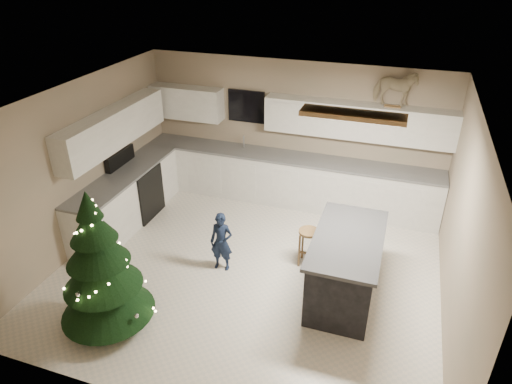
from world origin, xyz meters
The scene contains 8 objects.
ground_plane centered at (0.00, 0.00, 0.00)m, with size 5.50×5.50×0.00m, color beige.
room_shell centered at (0.02, 0.00, 1.75)m, with size 5.52×5.02×2.61m.
cabinetry centered at (-0.91, 1.65, 0.76)m, with size 5.50×3.20×2.00m.
island centered at (1.43, -0.10, 0.48)m, with size 0.90×1.70×0.95m.
bar_stool centered at (0.81, 0.43, 0.45)m, with size 0.31×0.31×0.60m.
christmas_tree centered at (-1.34, -1.60, 0.80)m, with size 1.21×1.17×1.94m.
toddler centered at (-0.39, -0.09, 0.47)m, with size 0.34×0.22×0.94m, color black.
rocking_horse centered at (1.68, 2.33, 2.31)m, with size 0.68×0.31×0.60m.
Camera 1 is at (1.86, -5.18, 4.33)m, focal length 32.00 mm.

